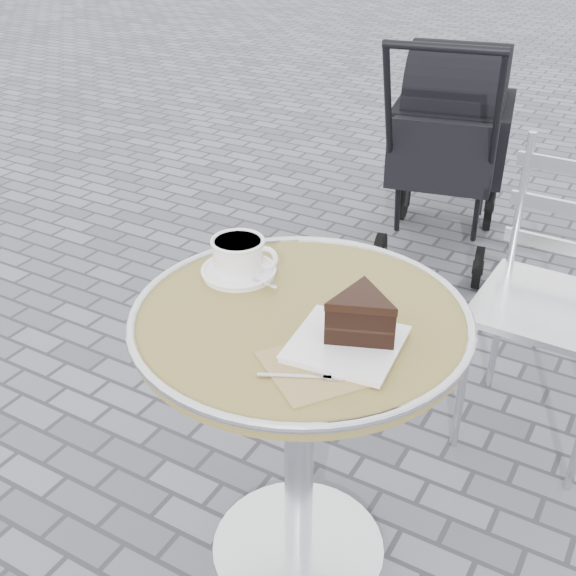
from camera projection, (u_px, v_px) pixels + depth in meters
The scene contains 6 objects.
ground at pixel (298, 552), 1.87m from camera, with size 80.00×80.00×0.00m, color slate.
cafe_table at pixel (300, 378), 1.58m from camera, with size 0.72×0.72×0.74m.
cappuccino_set at pixel (239, 259), 1.63m from camera, with size 0.20×0.17×0.09m.
cake_plate_set at pixel (357, 323), 1.38m from camera, with size 0.25×0.33×0.11m.
bistro_chair at pixel (566, 265), 2.06m from camera, with size 0.41×0.41×0.90m.
baby_stroller at pixel (448, 149), 3.17m from camera, with size 0.64×1.06×1.03m.
Camera 1 is at (0.61, -1.11, 1.54)m, focal length 45.00 mm.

